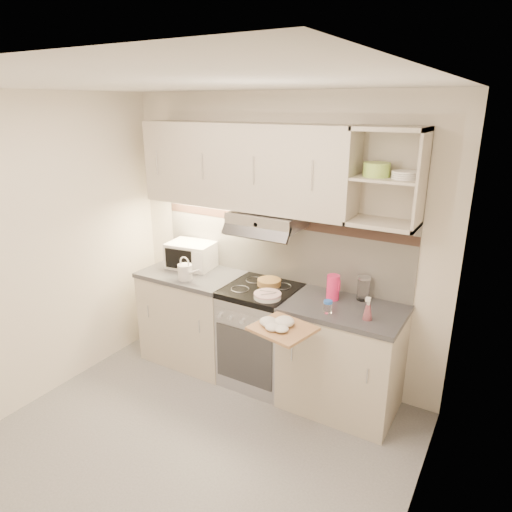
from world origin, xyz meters
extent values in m
plane|color=gray|center=(0.00, 0.00, 0.00)|extent=(3.00, 3.00, 0.00)
cube|color=white|center=(0.00, 1.40, 1.25)|extent=(3.00, 0.04, 2.50)
cube|color=white|center=(-1.50, 0.00, 1.25)|extent=(0.04, 2.80, 2.50)
cube|color=white|center=(1.50, 0.00, 1.25)|extent=(0.04, 2.80, 2.50)
cube|color=white|center=(0.00, 0.00, 2.50)|extent=(3.00, 2.80, 0.04)
cube|color=silver|center=(0.00, 1.39, 1.22)|extent=(2.40, 0.02, 0.64)
cube|color=#3C2820|center=(0.00, 1.38, 1.42)|extent=(2.40, 0.01, 0.08)
cube|color=beige|center=(-0.25, 1.23, 1.90)|extent=(1.90, 0.34, 0.70)
cube|color=beige|center=(0.95, 1.23, 1.90)|extent=(0.50, 0.34, 0.70)
cylinder|color=#A3D250|center=(0.87, 1.23, 1.95)|extent=(0.19, 0.19, 0.10)
cylinder|color=white|center=(1.07, 1.23, 1.93)|extent=(0.18, 0.18, 0.06)
cube|color=#B7B7BC|center=(0.00, 1.20, 1.48)|extent=(0.60, 0.40, 0.12)
cube|color=beige|center=(-0.75, 1.10, 0.43)|extent=(0.90, 0.60, 0.86)
cube|color=#47474C|center=(-0.75, 1.10, 0.88)|extent=(0.92, 0.62, 0.04)
cube|color=beige|center=(0.75, 1.10, 0.43)|extent=(0.90, 0.60, 0.86)
cube|color=#47474C|center=(0.75, 1.10, 0.88)|extent=(0.92, 0.62, 0.04)
cube|color=#B7B7BC|center=(0.00, 1.10, 0.42)|extent=(0.60, 0.58, 0.85)
cube|color=black|center=(0.00, 1.10, 0.88)|extent=(0.60, 0.60, 0.05)
cube|color=white|center=(-0.84, 1.22, 1.02)|extent=(0.47, 0.37, 0.24)
cube|color=black|center=(-0.84, 1.06, 1.02)|extent=(0.28, 0.05, 0.19)
cylinder|color=silver|center=(-0.69, 0.93, 0.97)|extent=(0.13, 0.13, 0.14)
cone|color=silver|center=(-0.59, 0.92, 0.99)|extent=(0.18, 0.05, 0.11)
torus|color=silver|center=(-0.69, 0.93, 1.06)|extent=(0.11, 0.02, 0.11)
cylinder|color=white|center=(0.15, 0.94, 0.91)|extent=(0.22, 0.22, 0.01)
cylinder|color=white|center=(0.15, 0.94, 0.92)|extent=(0.22, 0.22, 0.01)
cylinder|color=white|center=(0.15, 0.94, 0.94)|extent=(0.22, 0.22, 0.01)
cube|color=silver|center=(0.15, 0.94, 0.94)|extent=(0.14, 0.07, 0.01)
cylinder|color=olive|center=(0.03, 1.19, 0.93)|extent=(0.21, 0.21, 0.05)
cylinder|color=#FF2768|center=(0.61, 1.19, 1.00)|extent=(0.10, 0.10, 0.20)
cube|color=#FF2768|center=(0.66, 1.19, 1.03)|extent=(0.01, 0.03, 0.09)
cylinder|color=white|center=(0.82, 1.30, 0.99)|extent=(0.10, 0.10, 0.18)
cylinder|color=#B7B7BC|center=(0.82, 1.30, 1.09)|extent=(0.10, 0.10, 0.02)
cylinder|color=silver|center=(0.67, 0.93, 0.94)|extent=(0.06, 0.06, 0.08)
cylinder|color=blue|center=(0.67, 0.93, 0.99)|extent=(0.07, 0.07, 0.02)
cone|color=pink|center=(0.96, 0.97, 0.96)|extent=(0.07, 0.07, 0.12)
cube|color=#AC7A55|center=(0.48, 0.58, 0.87)|extent=(0.47, 0.44, 0.02)
camera|label=1|loc=(1.80, -2.03, 2.40)|focal=32.00mm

